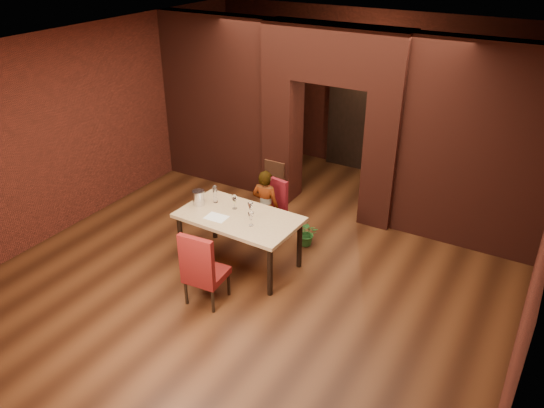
{
  "coord_description": "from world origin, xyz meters",
  "views": [
    {
      "loc": [
        3.42,
        -5.88,
        4.55
      ],
      "look_at": [
        -0.01,
        0.0,
        0.96
      ],
      "focal_mm": 35.0,
      "sensor_mm": 36.0,
      "label": 1
    }
  ],
  "objects_px": {
    "wine_glass_a": "(234,202)",
    "wine_glass_b": "(250,209)",
    "chair_near": "(206,266)",
    "person_seated": "(265,206)",
    "dining_table": "(240,240)",
    "chair_far": "(268,211)",
    "wine_bucket": "(199,198)",
    "water_bottle": "(215,194)",
    "wine_glass_c": "(251,219)",
    "potted_plant": "(307,233)"
  },
  "relations": [
    {
      "from": "wine_glass_a",
      "to": "wine_glass_b",
      "type": "distance_m",
      "value": 0.32
    },
    {
      "from": "chair_near",
      "to": "wine_glass_a",
      "type": "height_order",
      "value": "chair_near"
    },
    {
      "from": "chair_near",
      "to": "person_seated",
      "type": "height_order",
      "value": "person_seated"
    },
    {
      "from": "dining_table",
      "to": "chair_far",
      "type": "xyz_separation_m",
      "value": [
        -0.02,
        0.87,
        0.09
      ]
    },
    {
      "from": "person_seated",
      "to": "wine_glass_a",
      "type": "relative_size",
      "value": 5.92
    },
    {
      "from": "chair_near",
      "to": "wine_bucket",
      "type": "height_order",
      "value": "chair_near"
    },
    {
      "from": "wine_bucket",
      "to": "chair_near",
      "type": "bearing_deg",
      "value": -49.41
    },
    {
      "from": "dining_table",
      "to": "chair_near",
      "type": "relative_size",
      "value": 1.61
    },
    {
      "from": "dining_table",
      "to": "water_bottle",
      "type": "xyz_separation_m",
      "value": [
        -0.54,
        0.18,
        0.56
      ]
    },
    {
      "from": "wine_glass_c",
      "to": "wine_bucket",
      "type": "bearing_deg",
      "value": 172.15
    },
    {
      "from": "chair_far",
      "to": "wine_bucket",
      "type": "height_order",
      "value": "wine_bucket"
    },
    {
      "from": "chair_near",
      "to": "person_seated",
      "type": "bearing_deg",
      "value": -91.03
    },
    {
      "from": "person_seated",
      "to": "water_bottle",
      "type": "xyz_separation_m",
      "value": [
        -0.52,
        -0.6,
        0.35
      ]
    },
    {
      "from": "wine_glass_a",
      "to": "wine_glass_b",
      "type": "relative_size",
      "value": 1.03
    },
    {
      "from": "wine_glass_c",
      "to": "wine_glass_a",
      "type": "bearing_deg",
      "value": 147.87
    },
    {
      "from": "chair_far",
      "to": "wine_glass_b",
      "type": "distance_m",
      "value": 0.89
    },
    {
      "from": "wine_glass_b",
      "to": "potted_plant",
      "type": "bearing_deg",
      "value": 60.77
    },
    {
      "from": "water_bottle",
      "to": "dining_table",
      "type": "bearing_deg",
      "value": -18.28
    },
    {
      "from": "wine_glass_b",
      "to": "wine_bucket",
      "type": "relative_size",
      "value": 0.9
    },
    {
      "from": "chair_far",
      "to": "wine_glass_b",
      "type": "xyz_separation_m",
      "value": [
        0.15,
        -0.76,
        0.43
      ]
    },
    {
      "from": "wine_glass_b",
      "to": "potted_plant",
      "type": "xyz_separation_m",
      "value": [
        0.49,
        0.88,
        -0.72
      ]
    },
    {
      "from": "wine_bucket",
      "to": "chair_far",
      "type": "bearing_deg",
      "value": 51.5
    },
    {
      "from": "chair_near",
      "to": "wine_glass_a",
      "type": "xyz_separation_m",
      "value": [
        -0.27,
        1.11,
        0.38
      ]
    },
    {
      "from": "person_seated",
      "to": "wine_glass_c",
      "type": "bearing_deg",
      "value": 103.9
    },
    {
      "from": "wine_glass_c",
      "to": "wine_bucket",
      "type": "height_order",
      "value": "wine_bucket"
    },
    {
      "from": "wine_bucket",
      "to": "potted_plant",
      "type": "xyz_separation_m",
      "value": [
        1.34,
        0.99,
        -0.73
      ]
    },
    {
      "from": "wine_glass_a",
      "to": "wine_glass_b",
      "type": "height_order",
      "value": "wine_glass_a"
    },
    {
      "from": "person_seated",
      "to": "wine_bucket",
      "type": "relative_size",
      "value": 5.5
    },
    {
      "from": "wine_glass_b",
      "to": "wine_glass_a",
      "type": "bearing_deg",
      "value": 170.96
    },
    {
      "from": "wine_bucket",
      "to": "water_bottle",
      "type": "distance_m",
      "value": 0.25
    },
    {
      "from": "person_seated",
      "to": "water_bottle",
      "type": "bearing_deg",
      "value": 43.97
    },
    {
      "from": "chair_far",
      "to": "potted_plant",
      "type": "bearing_deg",
      "value": 19.53
    },
    {
      "from": "person_seated",
      "to": "wine_bucket",
      "type": "height_order",
      "value": "person_seated"
    },
    {
      "from": "chair_far",
      "to": "wine_glass_a",
      "type": "height_order",
      "value": "wine_glass_a"
    },
    {
      "from": "chair_far",
      "to": "chair_near",
      "type": "distance_m",
      "value": 1.82
    },
    {
      "from": "wine_glass_c",
      "to": "dining_table",
      "type": "bearing_deg",
      "value": 154.53
    },
    {
      "from": "potted_plant",
      "to": "wine_glass_c",
      "type": "bearing_deg",
      "value": -106.03
    },
    {
      "from": "water_bottle",
      "to": "potted_plant",
      "type": "distance_m",
      "value": 1.61
    },
    {
      "from": "dining_table",
      "to": "chair_far",
      "type": "distance_m",
      "value": 0.87
    },
    {
      "from": "wine_glass_c",
      "to": "wine_bucket",
      "type": "relative_size",
      "value": 0.91
    },
    {
      "from": "potted_plant",
      "to": "wine_glass_b",
      "type": "bearing_deg",
      "value": -119.23
    },
    {
      "from": "chair_near",
      "to": "water_bottle",
      "type": "bearing_deg",
      "value": -65.38
    },
    {
      "from": "chair_near",
      "to": "potted_plant",
      "type": "distance_m",
      "value": 2.04
    },
    {
      "from": "dining_table",
      "to": "wine_bucket",
      "type": "height_order",
      "value": "wine_bucket"
    },
    {
      "from": "chair_far",
      "to": "potted_plant",
      "type": "height_order",
      "value": "chair_far"
    },
    {
      "from": "wine_glass_b",
      "to": "wine_glass_c",
      "type": "bearing_deg",
      "value": -56.31
    },
    {
      "from": "wine_bucket",
      "to": "water_bottle",
      "type": "bearing_deg",
      "value": 46.41
    },
    {
      "from": "wine_glass_a",
      "to": "person_seated",
      "type": "bearing_deg",
      "value": 75.75
    },
    {
      "from": "dining_table",
      "to": "potted_plant",
      "type": "bearing_deg",
      "value": 59.44
    },
    {
      "from": "person_seated",
      "to": "potted_plant",
      "type": "relative_size",
      "value": 3.0
    }
  ]
}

